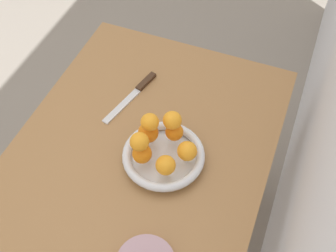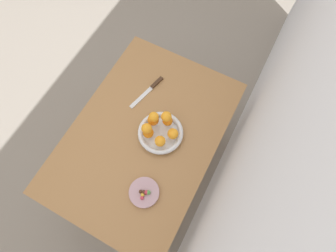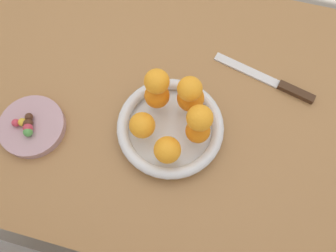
{
  "view_description": "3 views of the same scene",
  "coord_description": "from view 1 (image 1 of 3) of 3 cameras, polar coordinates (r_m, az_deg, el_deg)",
  "views": [
    {
      "loc": [
        0.59,
        0.34,
        1.79
      ],
      "look_at": [
        -0.08,
        0.08,
        0.86
      ],
      "focal_mm": 45.0,
      "sensor_mm": 36.0,
      "label": 1
    },
    {
      "loc": [
        0.36,
        0.34,
        2.07
      ],
      "look_at": [
        -0.07,
        0.11,
        0.83
      ],
      "focal_mm": 28.0,
      "sensor_mm": 36.0,
      "label": 2
    },
    {
      "loc": [
        -0.11,
        0.34,
        1.45
      ],
      "look_at": [
        -0.05,
        0.11,
        0.85
      ],
      "focal_mm": 35.0,
      "sensor_mm": 36.0,
      "label": 3
    }
  ],
  "objects": [
    {
      "name": "orange_3",
      "position": [
        1.18,
        -3.63,
        -3.94
      ],
      "size": [
        0.06,
        0.06,
        0.06
      ],
      "primitive_type": "sphere",
      "color": "orange",
      "rests_on": "fruit_bowl"
    },
    {
      "name": "orange_5",
      "position": [
        1.18,
        0.58,
        0.77
      ],
      "size": [
        0.05,
        0.05,
        0.05
      ],
      "primitive_type": "sphere",
      "color": "orange",
      "rests_on": "orange_1"
    },
    {
      "name": "orange_0",
      "position": [
        1.18,
        2.61,
        -3.4
      ],
      "size": [
        0.06,
        0.06,
        0.06
      ],
      "primitive_type": "sphere",
      "color": "orange",
      "rests_on": "fruit_bowl"
    },
    {
      "name": "knife",
      "position": [
        1.41,
        -4.52,
        4.5
      ],
      "size": [
        0.26,
        0.08,
        0.01
      ],
      "color": "#3F2819",
      "rests_on": "dining_table"
    },
    {
      "name": "orange_6",
      "position": [
        1.14,
        -3.91,
        -2.18
      ],
      "size": [
        0.05,
        0.05,
        0.05
      ],
      "primitive_type": "sphere",
      "color": "orange",
      "rests_on": "orange_3"
    },
    {
      "name": "orange_7",
      "position": [
        1.17,
        -2.48,
        0.52
      ],
      "size": [
        0.05,
        0.05,
        0.05
      ],
      "primitive_type": "sphere",
      "color": "orange",
      "rests_on": "orange_2"
    },
    {
      "name": "dining_table",
      "position": [
        1.32,
        -4.46,
        -7.13
      ],
      "size": [
        1.1,
        0.76,
        0.74
      ],
      "color": "#9E7042",
      "rests_on": "ground_plane"
    },
    {
      "name": "orange_1",
      "position": [
        1.22,
        0.87,
        -0.8
      ],
      "size": [
        0.05,
        0.05,
        0.05
      ],
      "primitive_type": "sphere",
      "color": "orange",
      "rests_on": "fruit_bowl"
    },
    {
      "name": "orange_2",
      "position": [
        1.22,
        -2.69,
        -0.89
      ],
      "size": [
        0.06,
        0.06,
        0.06
      ],
      "primitive_type": "sphere",
      "color": "orange",
      "rests_on": "fruit_bowl"
    },
    {
      "name": "fruit_bowl",
      "position": [
        1.23,
        -0.61,
        -4.09
      ],
      "size": [
        0.24,
        0.24,
        0.04
      ],
      "color": "silver",
      "rests_on": "dining_table"
    },
    {
      "name": "orange_4",
      "position": [
        1.16,
        -0.33,
        -5.33
      ],
      "size": [
        0.06,
        0.06,
        0.06
      ],
      "primitive_type": "sphere",
      "color": "orange",
      "rests_on": "fruit_bowl"
    }
  ]
}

